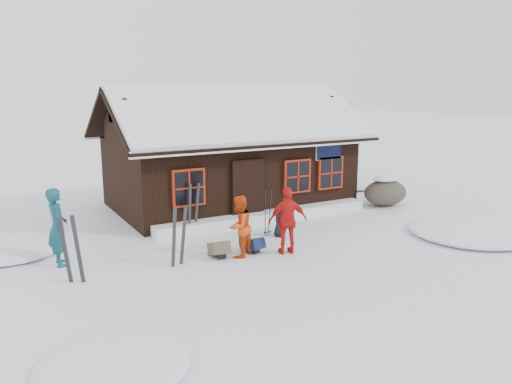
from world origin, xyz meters
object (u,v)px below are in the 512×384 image
(ski_poles, at_px, (268,213))
(backpack_blue, at_px, (254,247))
(skier_crouched, at_px, (279,220))
(skier_teal, at_px, (58,227))
(backpack_olive, at_px, (219,251))
(ski_pair_left, at_px, (179,237))
(boulder, at_px, (385,192))
(skier_orange_left, at_px, (239,226))
(skier_orange_right, at_px, (288,221))

(ski_poles, distance_m, backpack_blue, 1.72)
(skier_crouched, bearing_deg, skier_teal, 143.15)
(backpack_olive, bearing_deg, ski_pair_left, -172.24)
(backpack_olive, bearing_deg, skier_crouched, 25.05)
(backpack_blue, relative_size, backpack_olive, 0.87)
(skier_crouched, relative_size, boulder, 0.57)
(boulder, distance_m, ski_poles, 5.82)
(ski_pair_left, bearing_deg, boulder, 11.11)
(skier_orange_left, xyz_separation_m, backpack_olive, (-0.49, 0.20, -0.64))
(skier_crouched, bearing_deg, skier_orange_left, 177.69)
(ski_pair_left, distance_m, backpack_olive, 1.21)
(boulder, distance_m, ski_pair_left, 9.17)
(skier_orange_left, distance_m, ski_poles, 2.06)
(boulder, height_order, backpack_olive, boulder)
(backpack_blue, bearing_deg, ski_pair_left, 166.38)
(skier_teal, distance_m, ski_poles, 5.75)
(skier_teal, bearing_deg, skier_crouched, -96.98)
(skier_orange_right, xyz_separation_m, backpack_blue, (-0.74, 0.51, -0.74))
(skier_orange_left, relative_size, ski_pair_left, 1.07)
(skier_crouched, distance_m, boulder, 5.67)
(ski_pair_left, bearing_deg, skier_orange_left, -9.09)
(skier_orange_left, xyz_separation_m, skier_crouched, (1.83, 0.98, -0.31))
(skier_orange_left, height_order, skier_orange_right, skier_orange_right)
(skier_teal, xyz_separation_m, backpack_olive, (3.64, -1.44, -0.80))
(skier_crouched, bearing_deg, ski_pair_left, 162.79)
(skier_orange_right, distance_m, backpack_olive, 1.94)
(skier_orange_left, bearing_deg, skier_orange_right, 131.04)
(ski_pair_left, xyz_separation_m, backpack_blue, (2.05, -0.08, -0.56))
(skier_crouched, xyz_separation_m, backpack_olive, (-2.32, -0.78, -0.32))
(skier_crouched, relative_size, ski_pair_left, 0.65)
(ski_poles, bearing_deg, backpack_blue, -133.76)
(skier_orange_left, bearing_deg, skier_teal, -51.92)
(skier_crouched, bearing_deg, skier_orange_right, -144.66)
(boulder, xyz_separation_m, backpack_olive, (-7.82, -2.18, -0.35))
(backpack_olive, bearing_deg, skier_orange_right, -13.36)
(skier_orange_right, relative_size, backpack_olive, 2.97)
(boulder, bearing_deg, backpack_olive, -164.44)
(ski_pair_left, distance_m, backpack_blue, 2.13)
(skier_teal, bearing_deg, skier_orange_left, -112.37)
(boulder, relative_size, ski_poles, 1.23)
(skier_orange_left, distance_m, skier_orange_right, 1.28)
(skier_teal, relative_size, skier_crouched, 1.98)
(backpack_blue, height_order, backpack_olive, backpack_olive)
(ski_poles, relative_size, backpack_olive, 2.33)
(boulder, bearing_deg, ski_poles, -169.18)
(boulder, bearing_deg, skier_orange_right, -155.51)
(skier_orange_left, xyz_separation_m, skier_orange_right, (1.21, -0.41, 0.09))
(skier_orange_right, distance_m, boulder, 6.73)
(skier_orange_left, relative_size, backpack_olive, 2.68)
(ski_poles, height_order, backpack_blue, ski_poles)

